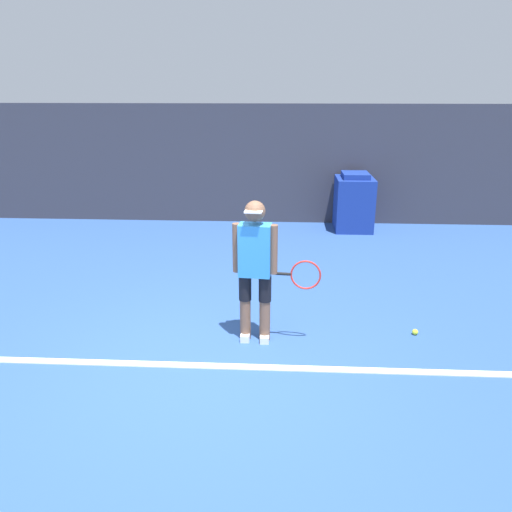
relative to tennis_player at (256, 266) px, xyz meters
name	(u,v)px	position (x,y,z in m)	size (l,w,h in m)	color
ground_plane	(204,373)	(-0.48, -0.72, -0.88)	(24.00, 24.00, 0.00)	#2D5193
back_wall	(246,164)	(-0.48, 5.13, 0.31)	(24.00, 0.10, 2.37)	#383842
court_baseline	(206,366)	(-0.48, -0.61, -0.87)	(21.60, 0.10, 0.01)	white
tennis_player	(256,266)	(0.00, 0.00, 0.00)	(0.95, 0.30, 1.59)	brown
tennis_ball	(415,332)	(1.82, 0.20, -0.85)	(0.07, 0.07, 0.07)	#D1E533
covered_chair	(354,203)	(1.66, 4.62, -0.34)	(0.72, 0.81, 1.12)	navy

